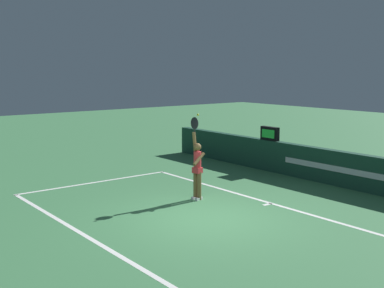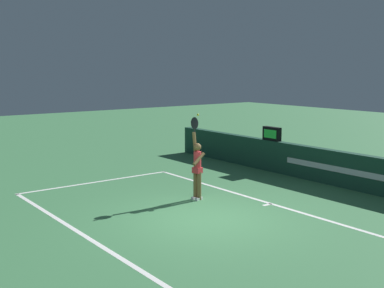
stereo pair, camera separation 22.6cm
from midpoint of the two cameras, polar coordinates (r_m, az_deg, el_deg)
ground_plane at (r=12.24m, az=1.47°, el=-8.62°), size 60.00×60.00×0.00m
court_lines at (r=12.03m, az=0.17°, el=-8.92°), size 10.62×5.30×0.00m
back_wall at (r=16.01m, az=16.61°, el=-2.79°), size 16.24×0.29×1.10m
speed_display at (r=17.80m, az=8.64°, el=1.21°), size 0.76×0.19×0.48m
tennis_player at (r=13.74m, az=0.13°, el=-2.57°), size 0.46×0.46×2.33m
tennis_ball at (r=13.57m, az=0.22°, el=3.40°), size 0.06×0.06×0.06m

